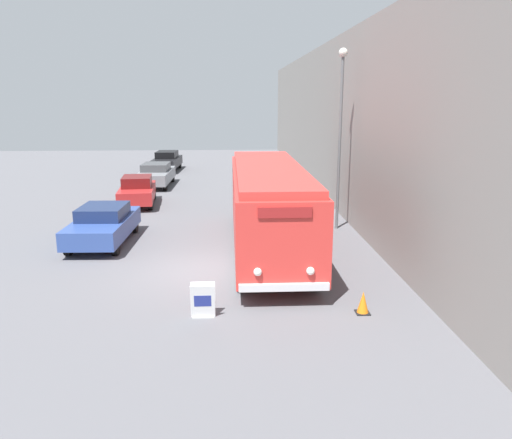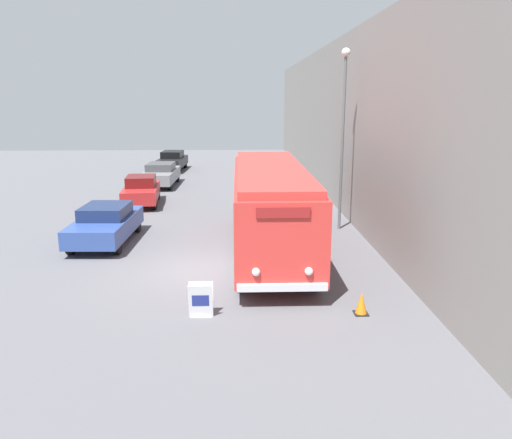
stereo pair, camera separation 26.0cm
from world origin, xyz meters
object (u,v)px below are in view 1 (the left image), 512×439
(streetlamp, at_px, (341,117))
(parked_car_near, at_px, (103,224))
(parked_car_far, at_px, (156,174))
(sign_board, at_px, (203,301))
(vintage_bus, at_px, (269,203))
(traffic_cone, at_px, (363,303))
(parked_car_mid, at_px, (137,191))
(parked_car_distant, at_px, (167,161))

(streetlamp, relative_size, parked_car_near, 1.62)
(parked_car_far, bearing_deg, sign_board, -77.32)
(vintage_bus, relative_size, traffic_cone, 18.20)
(parked_car_far, bearing_deg, traffic_cone, -66.52)
(parked_car_near, distance_m, traffic_cone, 10.90)
(vintage_bus, xyz_separation_m, streetlamp, (3.19, 2.98, 2.96))
(streetlamp, bearing_deg, parked_car_far, 129.44)
(vintage_bus, distance_m, parked_car_mid, 10.49)
(sign_board, xyz_separation_m, parked_car_distant, (-4.17, 27.27, 0.34))
(traffic_cone, bearing_deg, parked_car_near, 139.86)
(streetlamp, height_order, parked_car_mid, streetlamp)
(parked_car_near, height_order, parked_car_distant, parked_car_distant)
(parked_car_near, height_order, parked_car_mid, parked_car_mid)
(parked_car_near, relative_size, parked_car_far, 0.96)
(sign_board, relative_size, streetlamp, 0.12)
(sign_board, height_order, streetlamp, streetlamp)
(vintage_bus, height_order, sign_board, vintage_bus)
(traffic_cone, bearing_deg, sign_board, -179.91)
(vintage_bus, xyz_separation_m, traffic_cone, (2.02, -5.80, -1.47))
(vintage_bus, bearing_deg, traffic_cone, -70.75)
(parked_car_far, height_order, traffic_cone, parked_car_far)
(parked_car_near, xyz_separation_m, parked_car_distant, (0.01, 20.24, 0.03))
(sign_board, xyz_separation_m, streetlamp, (5.32, 8.78, 4.29))
(vintage_bus, distance_m, traffic_cone, 6.31)
(streetlamp, bearing_deg, sign_board, -121.18)
(traffic_cone, bearing_deg, vintage_bus, 109.25)
(vintage_bus, relative_size, streetlamp, 1.45)
(parked_car_mid, relative_size, parked_car_far, 0.88)
(parked_car_near, distance_m, parked_car_distant, 20.24)
(streetlamp, relative_size, parked_car_mid, 1.77)
(parked_car_mid, height_order, traffic_cone, parked_car_mid)
(parked_car_far, bearing_deg, parked_car_mid, -89.79)
(traffic_cone, bearing_deg, parked_car_distant, 106.96)
(sign_board, distance_m, traffic_cone, 4.15)
(parked_car_mid, xyz_separation_m, parked_car_far, (0.12, 5.97, -0.01))
(parked_car_distant, xyz_separation_m, traffic_cone, (8.31, -27.26, -0.49))
(sign_board, bearing_deg, traffic_cone, 0.09)
(streetlamp, relative_size, parked_car_distant, 1.63)
(streetlamp, bearing_deg, parked_car_near, -169.50)
(parked_car_mid, distance_m, parked_car_far, 5.97)
(parked_car_far, bearing_deg, streetlamp, -49.16)
(streetlamp, distance_m, parked_car_near, 10.44)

